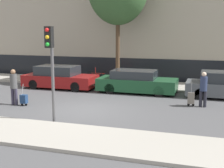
# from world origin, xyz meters

# --- Properties ---
(ground_plane) EXTENTS (80.00, 80.00, 0.00)m
(ground_plane) POSITION_xyz_m (0.00, 0.00, 0.00)
(ground_plane) COLOR #4C4C4F
(sidewalk_near) EXTENTS (28.00, 2.50, 0.12)m
(sidewalk_near) POSITION_xyz_m (0.00, -3.75, 0.06)
(sidewalk_near) COLOR #A39E93
(sidewalk_near) RESTS_ON ground_plane
(sidewalk_far) EXTENTS (28.00, 3.00, 0.12)m
(sidewalk_far) POSITION_xyz_m (0.00, 7.00, 0.06)
(sidewalk_far) COLOR #A39E93
(sidewalk_far) RESTS_ON ground_plane
(parked_car_0) EXTENTS (4.58, 1.89, 1.42)m
(parked_car_0) POSITION_xyz_m (-3.68, 4.61, 0.66)
(parked_car_0) COLOR maroon
(parked_car_0) RESTS_ON ground_plane
(parked_car_1) EXTENTS (4.59, 1.86, 1.32)m
(parked_car_1) POSITION_xyz_m (1.29, 4.67, 0.63)
(parked_car_1) COLOR #194728
(parked_car_1) RESTS_ON ground_plane
(pedestrian_left) EXTENTS (0.35, 0.34, 1.76)m
(pedestrian_left) POSITION_xyz_m (-3.73, -0.13, 1.00)
(pedestrian_left) COLOR #383347
(pedestrian_left) RESTS_ON ground_plane
(trolley_left) EXTENTS (0.34, 0.29, 1.08)m
(trolley_left) POSITION_xyz_m (-3.19, -0.16, 0.33)
(trolley_left) COLOR navy
(trolley_left) RESTS_ON ground_plane
(pedestrian_right) EXTENTS (0.35, 0.34, 1.69)m
(pedestrian_right) POSITION_xyz_m (5.13, 2.20, 0.96)
(pedestrian_right) COLOR #23232D
(pedestrian_right) RESTS_ON ground_plane
(trolley_right) EXTENTS (0.34, 0.29, 1.19)m
(trolley_right) POSITION_xyz_m (4.58, 2.24, 0.38)
(trolley_right) COLOR slate
(trolley_right) RESTS_ON ground_plane
(traffic_light) EXTENTS (0.28, 0.47, 3.78)m
(traffic_light) POSITION_xyz_m (-0.44, -2.36, 2.69)
(traffic_light) COLOR #515154
(traffic_light) RESTS_ON ground_plane
(parked_bicycle) EXTENTS (1.77, 0.06, 0.96)m
(parked_bicycle) POSITION_xyz_m (-2.01, 7.11, 0.49)
(parked_bicycle) COLOR black
(parked_bicycle) RESTS_ON sidewalk_far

